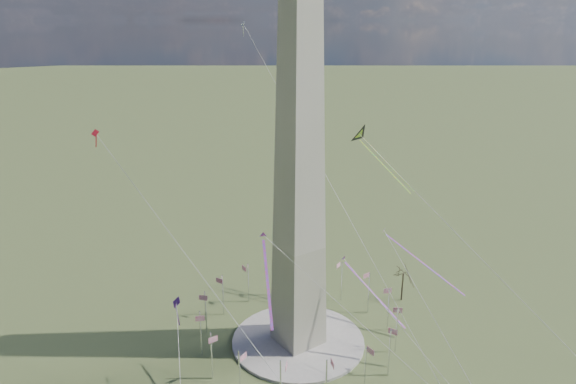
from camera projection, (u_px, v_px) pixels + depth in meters
ground at (298, 342)px, 140.14m from camera, size 2000.00×2000.00×0.00m
plaza at (298, 341)px, 140.01m from camera, size 36.00×36.00×0.80m
washington_monument at (299, 174)px, 124.91m from camera, size 15.56×15.56×100.00m
flagpole_ring at (298, 319)px, 137.83m from camera, size 54.40×54.40×13.00m
tree_near at (403, 272)px, 158.05m from camera, size 7.92×7.92×13.86m
kite_delta_black at (363, 138)px, 152.76m from camera, size 9.58×21.48×17.50m
kite_diamond_purple at (177, 306)px, 120.19m from camera, size 1.78×2.70×8.17m
kite_streamer_left at (412, 254)px, 126.40m from camera, size 12.00×18.90×14.61m
kite_streamer_mid at (266, 267)px, 115.01m from camera, size 10.50×18.46×13.89m
kite_streamer_right at (364, 282)px, 147.26m from camera, size 6.09×21.95×15.25m
kite_small_red at (95, 135)px, 127.91m from camera, size 1.76×1.54×4.59m
kite_small_white at (243, 25)px, 162.91m from camera, size 1.53×2.24×4.72m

